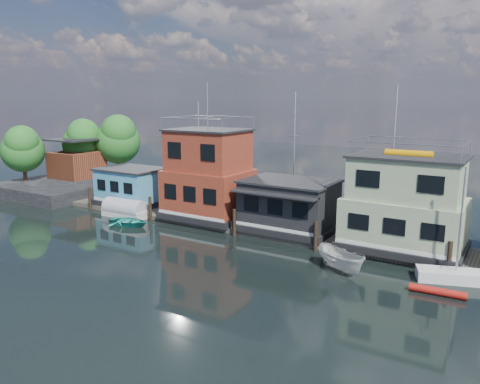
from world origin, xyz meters
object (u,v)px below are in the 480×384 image
Objects in this scene: houseboat_blue at (132,186)px; motorboat at (341,260)px; dinghy_white at (346,258)px; day_sailer at (456,275)px; houseboat_red at (208,176)px; dinghy_teal at (129,221)px; houseboat_green at (405,205)px; red_kayak at (438,291)px; houseboat_dark at (289,205)px; tarp_runabout at (125,210)px.

houseboat_blue reaches higher than motorboat.
day_sailer is at bearing -79.28° from dinghy_white.
dinghy_teal is at bearing -134.24° from houseboat_red.
motorboat is at bearing -13.76° from houseboat_blue.
houseboat_blue is 1.58× the size of motorboat.
houseboat_green reaches higher than dinghy_teal.
houseboat_green is 8.06m from red_kayak.
red_kayak is at bearing -104.09° from dinghy_white.
houseboat_green reaches higher than red_kayak.
dinghy_white is at bearing 170.43° from day_sailer.
dinghy_white is 0.54× the size of motorboat.
houseboat_blue reaches higher than dinghy_white.
day_sailer is at bearing -16.02° from houseboat_dark.
houseboat_red reaches higher than houseboat_blue.
houseboat_dark is (8.00, -0.02, -1.69)m from houseboat_red.
red_kayak is 6.14m from dinghy_white.
houseboat_dark is 14.05m from dinghy_teal.
houseboat_green reaches higher than motorboat.
motorboat is at bearing 171.12° from red_kayak.
houseboat_red is at bearing 0.00° from houseboat_blue.
houseboat_dark reaches higher than motorboat.
houseboat_blue is at bearing -180.00° from houseboat_green.
houseboat_green is at bearing 118.10° from day_sailer.
dinghy_teal is (-4.95, -5.08, -3.73)m from houseboat_red.
dinghy_white is at bearing -18.38° from houseboat_red.
houseboat_green is at bearing -25.48° from dinghy_white.
tarp_runabout is at bearing 159.56° from day_sailer.
dinghy_white is (6.55, -4.82, -1.84)m from houseboat_dark.
dinghy_white is (14.55, -4.84, -3.53)m from houseboat_red.
dinghy_teal is (-25.42, 1.39, 0.15)m from red_kayak.
tarp_runabout is at bearing -168.97° from houseboat_dark.
motorboat is (24.07, -5.90, -1.42)m from houseboat_blue.
houseboat_dark is 14.21m from red_kayak.
red_kayak is 5.95m from motorboat.
houseboat_green is at bearing 114.86° from red_kayak.
houseboat_red reaches higher than red_kayak.
houseboat_blue is 0.76× the size of houseboat_green.
houseboat_red is at bearing 159.13° from red_kayak.
day_sailer reaches higher than dinghy_teal.
houseboat_blue reaches higher than red_kayak.
houseboat_blue is at bearing 154.02° from day_sailer.
day_sailer reaches higher than motorboat.
tarp_runabout reaches higher than dinghy_teal.
dinghy_white is at bearing 161.24° from red_kayak.
red_kayak is at bearing -17.54° from houseboat_red.
houseboat_blue is 1.41× the size of tarp_runabout.
tarp_runabout is 22.18m from motorboat.
dinghy_teal is 0.90× the size of motorboat.
dinghy_teal is 19.51m from dinghy_white.
dinghy_white is (-5.91, 1.63, 0.35)m from red_kayak.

